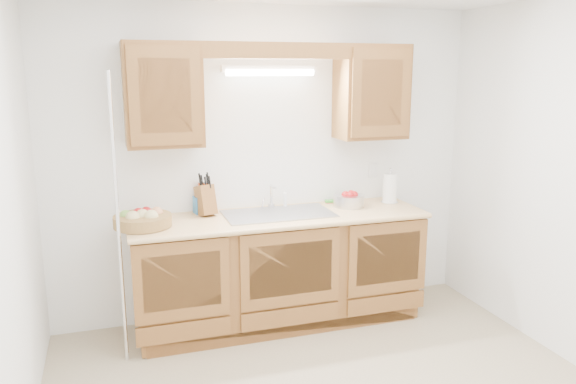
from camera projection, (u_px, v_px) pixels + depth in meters
name	position (u px, v px, depth m)	size (l,w,h in m)	color
room	(340.00, 205.00, 3.18)	(3.52, 3.50, 2.50)	tan
base_cabinets	(279.00, 270.00, 4.47)	(2.20, 0.60, 0.86)	brown
countertop	(279.00, 217.00, 4.36)	(2.30, 0.63, 0.04)	#E1B976
upper_cabinet_left	(163.00, 95.00, 4.05)	(0.55, 0.33, 0.75)	brown
upper_cabinet_right	(371.00, 92.00, 4.55)	(0.55, 0.33, 0.75)	brown
valance	(278.00, 50.00, 4.10)	(2.20, 0.05, 0.12)	brown
fluorescent_fixture	(270.00, 70.00, 4.34)	(0.76, 0.08, 0.08)	white
sink	(278.00, 223.00, 4.39)	(0.84, 0.46, 0.36)	#9E9EA3
wire_shelf_pole	(118.00, 223.00, 3.74)	(0.03, 0.03, 2.00)	silver
outlet_plate	(373.00, 170.00, 4.87)	(0.08, 0.01, 0.12)	white
fruit_basket	(143.00, 219.00, 4.01)	(0.50, 0.50, 0.13)	olive
knife_block	(206.00, 200.00, 4.33)	(0.16, 0.22, 0.34)	brown
orange_canister	(204.00, 197.00, 4.40)	(0.10, 0.10, 0.25)	red
soap_bottle	(200.00, 201.00, 4.38)	(0.09, 0.09, 0.20)	#246DB4
sponge	(331.00, 202.00, 4.75)	(0.12, 0.09, 0.02)	#CC333F
paper_towel	(390.00, 189.00, 4.72)	(0.14, 0.14, 0.30)	silver
apple_bowl	(349.00, 200.00, 4.61)	(0.28, 0.28, 0.13)	silver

